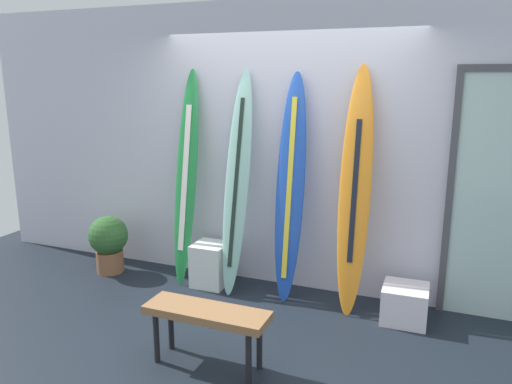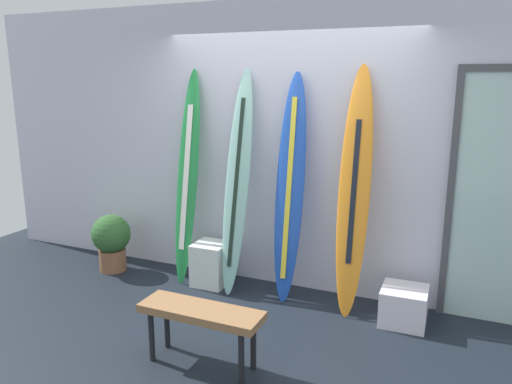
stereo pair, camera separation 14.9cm
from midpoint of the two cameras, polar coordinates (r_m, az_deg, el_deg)
name	(u,v)px [view 1 (the left image)]	position (r m, az deg, el deg)	size (l,w,h in m)	color
ground	(237,341)	(4.24, -3.26, -16.69)	(8.00, 8.00, 0.04)	black
wall_back	(289,148)	(4.93, 2.96, 5.10)	(7.20, 0.20, 2.80)	silver
surfboard_emerald	(186,178)	(5.08, -8.84, 1.59)	(0.23, 0.45, 2.17)	#20843E
surfboard_seafoam	(237,183)	(4.80, -3.08, 1.05)	(0.27, 0.49, 2.17)	#89C0B4
surfboard_cobalt	(290,188)	(4.63, 3.04, 0.41)	(0.28, 0.43, 2.14)	#1F4CB6
surfboard_sunset	(355,193)	(4.45, 10.34, -0.13)	(0.30, 0.49, 2.20)	orange
display_block_left	(405,304)	(4.59, 15.81, -12.24)	(0.39, 0.39, 0.32)	silver
display_block_center	(211,264)	(5.14, -6.06, -8.27)	(0.34, 0.34, 0.44)	white
potted_plant	(109,241)	(5.64, -17.29, -5.36)	(0.42, 0.42, 0.63)	brown
bench	(207,317)	(3.73, -6.85, -14.07)	(0.93, 0.29, 0.45)	#93663F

